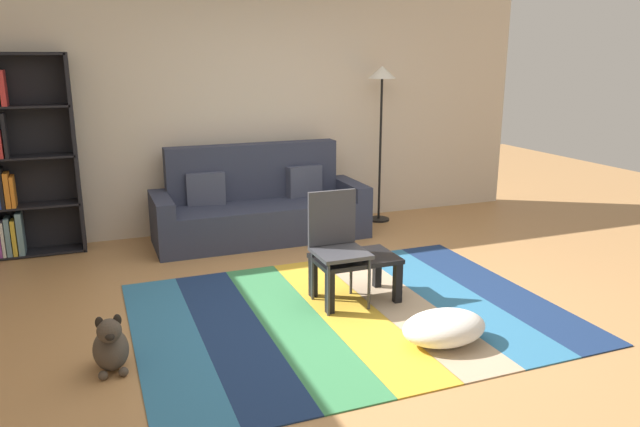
{
  "coord_description": "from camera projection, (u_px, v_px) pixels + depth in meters",
  "views": [
    {
      "loc": [
        -1.77,
        -4.09,
        1.93
      ],
      "look_at": [
        -0.0,
        0.44,
        0.65
      ],
      "focal_mm": 33.78,
      "sensor_mm": 36.0,
      "label": 1
    }
  ],
  "objects": [
    {
      "name": "coffee_table",
      "position": [
        355.0,
        265.0,
        4.83
      ],
      "size": [
        0.66,
        0.44,
        0.36
      ],
      "color": "black",
      "rests_on": "rug"
    },
    {
      "name": "folding_chair",
      "position": [
        336.0,
        238.0,
        4.74
      ],
      "size": [
        0.4,
        0.4,
        0.9
      ],
      "rotation": [
        0.0,
        0.0,
        -0.27
      ],
      "color": "#38383D",
      "rests_on": "ground_plane"
    },
    {
      "name": "standing_lamp",
      "position": [
        382.0,
        93.0,
        6.9
      ],
      "size": [
        0.32,
        0.32,
        1.82
      ],
      "color": "black",
      "rests_on": "ground_plane"
    },
    {
      "name": "bookshelf",
      "position": [
        15.0,
        161.0,
        5.78
      ],
      "size": [
        0.9,
        0.28,
        1.96
      ],
      "color": "black",
      "rests_on": "ground_plane"
    },
    {
      "name": "tv_remote",
      "position": [
        367.0,
        256.0,
        4.78
      ],
      "size": [
        0.12,
        0.15,
        0.02
      ],
      "primitive_type": "cube",
      "rotation": [
        0.0,
        0.0,
        -0.6
      ],
      "color": "black",
      "rests_on": "coffee_table"
    },
    {
      "name": "back_wall",
      "position": [
        252.0,
        109.0,
        6.75
      ],
      "size": [
        6.8,
        0.1,
        2.7
      ],
      "primitive_type": "cube",
      "color": "beige",
      "rests_on": "ground_plane"
    },
    {
      "name": "rug",
      "position": [
        348.0,
        312.0,
        4.65
      ],
      "size": [
        3.19,
        2.44,
        0.01
      ],
      "color": "teal",
      "rests_on": "ground_plane"
    },
    {
      "name": "ground_plane",
      "position": [
        340.0,
        305.0,
        4.8
      ],
      "size": [
        14.0,
        14.0,
        0.0
      ],
      "primitive_type": "plane",
      "color": "#B27F4C"
    },
    {
      "name": "dog",
      "position": [
        111.0,
        346.0,
        3.77
      ],
      "size": [
        0.22,
        0.35,
        0.4
      ],
      "color": "#473D33",
      "rests_on": "ground_plane"
    },
    {
      "name": "pouf",
      "position": [
        444.0,
        328.0,
        4.12
      ],
      "size": [
        0.61,
        0.41,
        0.23
      ],
      "primitive_type": "ellipsoid",
      "color": "white",
      "rests_on": "rug"
    },
    {
      "name": "couch",
      "position": [
        260.0,
        208.0,
        6.51
      ],
      "size": [
        2.26,
        0.8,
        1.0
      ],
      "color": "#2D3347",
      "rests_on": "ground_plane"
    }
  ]
}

